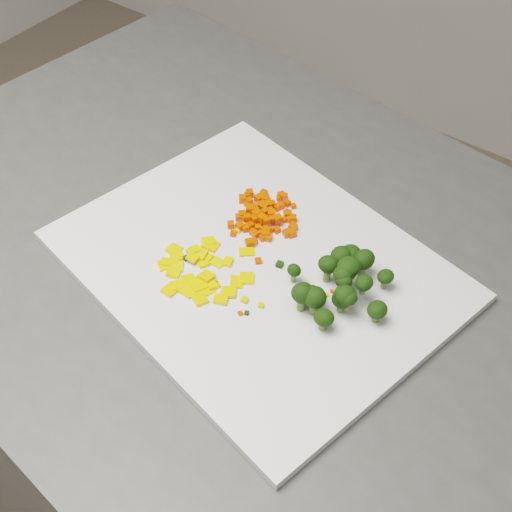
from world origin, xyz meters
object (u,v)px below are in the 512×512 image
Objects in this scene: cutting_board at (256,266)px; pepper_pile at (205,262)px; counter_block at (245,437)px; carrot_pile at (262,212)px; broccoli_pile at (341,281)px.

pepper_pile reaches higher than cutting_board.
cutting_board reaches higher than counter_block.
carrot_pile is at bearing 120.20° from cutting_board.
carrot_pile is at bearing 82.68° from counter_block.
broccoli_pile is (0.13, -0.05, 0.01)m from carrot_pile.
pepper_pile is at bearing -137.07° from cutting_board.
cutting_board is 0.06m from pepper_pile.
counter_block is 0.51m from broccoli_pile.
cutting_board is 0.10m from broccoli_pile.
pepper_pile is at bearing -160.81° from broccoli_pile.
carrot_pile reaches higher than pepper_pile.
counter_block is at bearing 150.07° from cutting_board.
counter_block is 10.49× the size of carrot_pile.
broccoli_pile is at bearing -4.58° from counter_block.
broccoli_pile is (0.14, 0.05, 0.02)m from pepper_pile.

